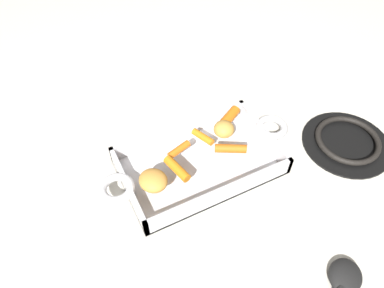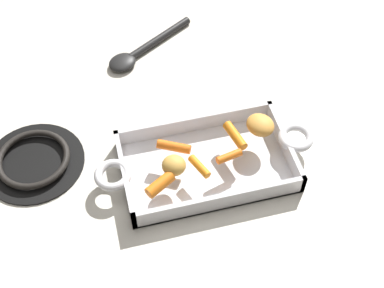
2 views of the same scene
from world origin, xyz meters
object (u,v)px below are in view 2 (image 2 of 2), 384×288
object	(u,v)px
potato_near_roast	(174,165)
serving_spoon	(140,51)
roasting_dish	(207,163)
baby_carrot_southwest	(229,156)
stove_burner_rear	(34,161)
baby_carrot_northwest	(174,147)
baby_carrot_center_right	(199,166)
baby_carrot_long	(160,184)
baby_carrot_center_left	(235,136)
potato_golden_small	(260,125)

from	to	relation	value
potato_near_roast	serving_spoon	xyz separation A→B (m)	(-0.00, -0.37, -0.05)
roasting_dish	potato_near_roast	size ratio (longest dim) A/B	9.70
baby_carrot_southwest	stove_burner_rear	world-z (taller)	baby_carrot_southwest
baby_carrot_northwest	baby_carrot_center_right	distance (m)	0.06
roasting_dish	baby_carrot_center_right	distance (m)	0.05
roasting_dish	baby_carrot_long	bearing A→B (deg)	28.07
baby_carrot_center_left	baby_carrot_southwest	distance (m)	0.05
stove_burner_rear	serving_spoon	size ratio (longest dim) A/B	0.86
roasting_dish	stove_burner_rear	bearing A→B (deg)	-15.81
baby_carrot_center_left	stove_burner_rear	size ratio (longest dim) A/B	0.33
baby_carrot_center_left	baby_carrot_southwest	world-z (taller)	baby_carrot_center_left
roasting_dish	potato_near_roast	distance (m)	0.09
baby_carrot_long	potato_near_roast	bearing A→B (deg)	-136.51
baby_carrot_northwest	potato_golden_small	bearing A→B (deg)	-177.96
baby_carrot_long	baby_carrot_northwest	bearing A→B (deg)	-118.99
stove_burner_rear	potato_near_roast	bearing A→B (deg)	155.73
potato_golden_small	baby_carrot_center_left	bearing A→B (deg)	9.50
potato_golden_small	stove_burner_rear	xyz separation A→B (m)	(0.43, -0.06, -0.05)
serving_spoon	baby_carrot_center_right	bearing A→B (deg)	65.02
baby_carrot_northwest	roasting_dish	bearing A→B (deg)	157.69
baby_carrot_center_left	potato_golden_small	world-z (taller)	potato_golden_small
potato_golden_small	roasting_dish	bearing A→B (deg)	14.74
baby_carrot_long	baby_carrot_southwest	size ratio (longest dim) A/B	1.09
stove_burner_rear	baby_carrot_southwest	bearing A→B (deg)	162.46
baby_carrot_southwest	stove_burner_rear	distance (m)	0.37
roasting_dish	potato_golden_small	world-z (taller)	potato_golden_small
baby_carrot_center_left	baby_carrot_long	bearing A→B (deg)	24.86
baby_carrot_southwest	serving_spoon	xyz separation A→B (m)	(0.10, -0.37, -0.04)
baby_carrot_long	potato_near_roast	xyz separation A→B (m)	(-0.03, -0.03, 0.01)
baby_carrot_center_right	potato_golden_small	world-z (taller)	potato_golden_small
baby_carrot_long	potato_near_roast	world-z (taller)	potato_near_roast
baby_carrot_center_right	baby_carrot_center_left	size ratio (longest dim) A/B	0.80
baby_carrot_northwest	stove_burner_rear	world-z (taller)	baby_carrot_northwest
baby_carrot_northwest	baby_carrot_southwest	size ratio (longest dim) A/B	1.26
baby_carrot_center_left	serving_spoon	xyz separation A→B (m)	(0.12, -0.32, -0.04)
baby_carrot_southwest	stove_burner_rear	size ratio (longest dim) A/B	0.26
baby_carrot_southwest	potato_golden_small	size ratio (longest dim) A/B	0.89
potato_near_roast	stove_burner_rear	world-z (taller)	potato_near_roast
baby_carrot_center_right	potato_near_roast	distance (m)	0.05
baby_carrot_northwest	potato_golden_small	xyz separation A→B (m)	(-0.17, -0.01, 0.01)
baby_carrot_southwest	potato_golden_small	world-z (taller)	potato_golden_small
roasting_dish	baby_carrot_northwest	xyz separation A→B (m)	(0.06, -0.02, 0.04)
baby_carrot_center_right	baby_carrot_southwest	distance (m)	0.06
potato_golden_small	potato_near_roast	distance (m)	0.19
baby_carrot_northwest	potato_golden_small	size ratio (longest dim) A/B	1.12
serving_spoon	baby_carrot_long	bearing A→B (deg)	53.56
baby_carrot_southwest	serving_spoon	distance (m)	0.38
baby_carrot_long	baby_carrot_center_right	size ratio (longest dim) A/B	1.08
roasting_dish	serving_spoon	xyz separation A→B (m)	(0.06, -0.34, -0.01)
roasting_dish	serving_spoon	distance (m)	0.35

